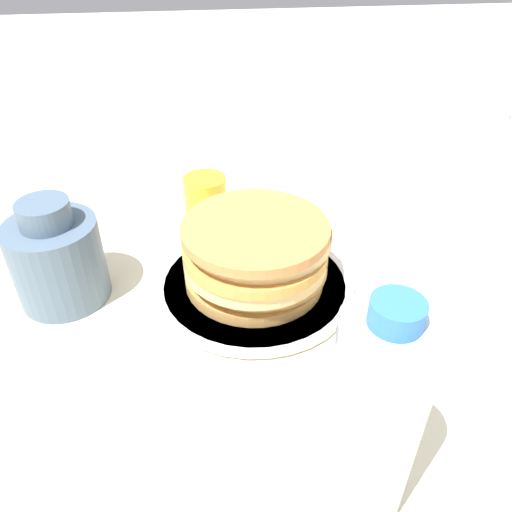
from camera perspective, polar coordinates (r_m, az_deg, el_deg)
ground_plane at (r=0.68m, az=-0.26°, el=-3.21°), size 4.00×4.00×0.00m
plate at (r=0.67m, az=0.00°, el=-3.24°), size 0.26×0.26×0.01m
pancake_stack at (r=0.64m, az=0.01°, el=0.35°), size 0.19×0.20×0.09m
juice_glass at (r=0.84m, az=-5.82°, el=7.09°), size 0.07×0.07×0.06m
cream_jug at (r=0.68m, az=-21.77°, el=-0.22°), size 0.11×0.11×0.14m
water_bottle_near at (r=0.41m, az=13.15°, el=-18.06°), size 0.07×0.07×0.23m
water_bottle_far at (r=0.86m, az=24.31°, el=9.08°), size 0.07×0.07×0.19m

